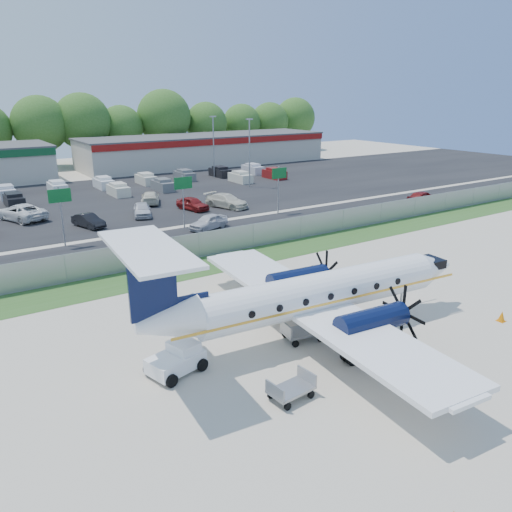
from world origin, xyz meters
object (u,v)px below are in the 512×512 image
baggage_cart_far (291,389)px  pushback_tug (178,359)px  aircraft (314,294)px  baggage_cart_near (303,331)px

baggage_cart_far → pushback_tug: bearing=123.7°
baggage_cart_far → aircraft: bearing=41.6°
baggage_cart_near → baggage_cart_far: baggage_cart_near is taller
aircraft → baggage_cart_near: (-0.75, -0.10, -1.86)m
aircraft → pushback_tug: 7.70m
aircraft → pushback_tug: (-7.48, 0.61, -1.72)m
aircraft → baggage_cart_far: bearing=-138.4°
baggage_cart_near → aircraft: bearing=7.3°
pushback_tug → baggage_cart_near: pushback_tug is taller
pushback_tug → aircraft: bearing=-4.7°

